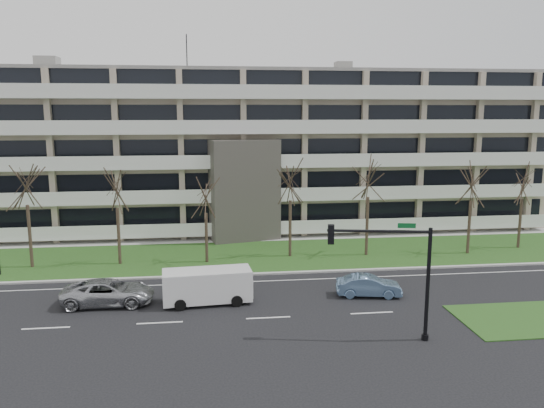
{
  "coord_description": "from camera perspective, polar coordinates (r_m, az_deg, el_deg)",
  "views": [
    {
      "loc": [
        -3.19,
        -28.04,
        11.47
      ],
      "look_at": [
        1.43,
        10.0,
        4.73
      ],
      "focal_mm": 35.0,
      "sensor_mm": 36.0,
      "label": 1
    }
  ],
  "objects": [
    {
      "name": "curb",
      "position": [
        37.93,
        -1.79,
        -7.53
      ],
      "size": [
        90.0,
        0.35,
        0.12
      ],
      "primitive_type": "cube",
      "color": "#B2B2AD",
      "rests_on": "ground"
    },
    {
      "name": "tree_2",
      "position": [
        40.81,
        -16.42,
        1.92
      ],
      "size": [
        3.88,
        3.88,
        7.76
      ],
      "color": "#382B21",
      "rests_on": "ground"
    },
    {
      "name": "blue_sedan",
      "position": [
        34.13,
        10.35,
        -8.65
      ],
      "size": [
        4.2,
        2.05,
        1.32
      ],
      "primitive_type": "imported",
      "rotation": [
        0.0,
        0.0,
        1.4
      ],
      "color": "#6A8EB9",
      "rests_on": "ground"
    },
    {
      "name": "grass_verge",
      "position": [
        42.72,
        -2.4,
        -5.56
      ],
      "size": [
        90.0,
        10.0,
        0.06
      ],
      "primitive_type": "cube",
      "color": "#284717",
      "rests_on": "ground"
    },
    {
      "name": "silver_pickup",
      "position": [
        33.66,
        -17.21,
        -9.06
      ],
      "size": [
        5.43,
        2.58,
        1.5
      ],
      "primitive_type": "imported",
      "rotation": [
        0.0,
        0.0,
        1.55
      ],
      "color": "#AAACB1",
      "rests_on": "ground"
    },
    {
      "name": "tree_7",
      "position": [
        48.65,
        25.42,
        2.3
      ],
      "size": [
        3.72,
        3.72,
        7.43
      ],
      "color": "#382B21",
      "rests_on": "ground"
    },
    {
      "name": "traffic_signal",
      "position": [
        27.19,
        12.98,
        -6.42
      ],
      "size": [
        5.15,
        1.23,
        6.05
      ],
      "rotation": [
        0.0,
        0.0,
        -0.18
      ],
      "color": "black",
      "rests_on": "ground"
    },
    {
      "name": "lane_edge_line",
      "position": [
        36.53,
        -1.58,
        -8.31
      ],
      "size": [
        90.0,
        0.12,
        0.01
      ],
      "primitive_type": "cube",
      "color": "white",
      "rests_on": "ground"
    },
    {
      "name": "tree_5",
      "position": [
        42.26,
        10.36,
        3.21
      ],
      "size": [
        4.25,
        4.25,
        8.49
      ],
      "color": "#382B21",
      "rests_on": "ground"
    },
    {
      "name": "grass_median",
      "position": [
        33.23,
        25.29,
        -11.15
      ],
      "size": [
        7.0,
        5.0,
        0.06
      ],
      "primitive_type": "cube",
      "color": "#284717",
      "rests_on": "ground"
    },
    {
      "name": "ground",
      "position": [
        30.46,
        -0.41,
        -12.14
      ],
      "size": [
        160.0,
        160.0,
        0.0
      ],
      "primitive_type": "plane",
      "color": "black",
      "rests_on": "ground"
    },
    {
      "name": "tree_1",
      "position": [
        42.17,
        -25.0,
        2.37
      ],
      "size": [
        4.22,
        4.22,
        8.45
      ],
      "color": "#382B21",
      "rests_on": "ground"
    },
    {
      "name": "sidewalk",
      "position": [
        48.03,
        -2.92,
        -3.8
      ],
      "size": [
        90.0,
        2.0,
        0.08
      ],
      "primitive_type": "cube",
      "color": "#B2B2AD",
      "rests_on": "ground"
    },
    {
      "name": "tree_3",
      "position": [
        40.03,
        -7.17,
        1.12
      ],
      "size": [
        3.45,
        3.45,
        6.89
      ],
      "color": "#382B21",
      "rests_on": "ground"
    },
    {
      "name": "apartment_building",
      "position": [
        53.59,
        -3.52,
        5.84
      ],
      "size": [
        60.5,
        15.1,
        18.75
      ],
      "color": "tan",
      "rests_on": "ground"
    },
    {
      "name": "tree_4",
      "position": [
        41.28,
        1.99,
        2.78
      ],
      "size": [
        4.05,
        4.05,
        8.1
      ],
      "color": "#382B21",
      "rests_on": "ground"
    },
    {
      "name": "tree_6",
      "position": [
        45.06,
        20.72,
        2.39
      ],
      "size": [
        3.87,
        3.87,
        7.74
      ],
      "color": "#382B21",
      "rests_on": "ground"
    },
    {
      "name": "white_van",
      "position": [
        32.49,
        -6.86,
        -8.47
      ],
      "size": [
        5.43,
        2.5,
        2.05
      ],
      "rotation": [
        0.0,
        0.0,
        0.08
      ],
      "color": "white",
      "rests_on": "ground"
    }
  ]
}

